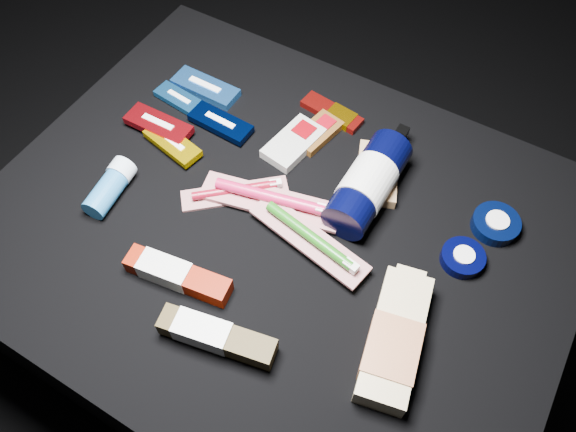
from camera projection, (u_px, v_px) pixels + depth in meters
The scene contains 21 objects.
ground at pixel (280, 315), 1.29m from camera, with size 3.00×3.00×0.00m, color black.
cloth_table at pixel (279, 276), 1.12m from camera, with size 0.98×0.78×0.40m, color black.
luna_bar_0 at pixel (205, 88), 1.12m from camera, with size 0.14×0.05×0.02m.
luna_bar_1 at pixel (180, 99), 1.10m from camera, with size 0.11×0.05×0.01m.
luna_bar_2 at pixel (221, 123), 1.06m from camera, with size 0.13×0.05×0.02m.
luna_bar_3 at pixel (173, 143), 1.03m from camera, with size 0.12×0.07×0.02m.
luna_bar_4 at pixel (159, 125), 1.05m from camera, with size 0.13×0.05×0.02m.
clif_bar_0 at pixel (318, 131), 1.05m from camera, with size 0.07×0.11×0.02m.
clif_bar_1 at pixel (295, 141), 1.04m from camera, with size 0.08×0.13×0.02m.
clif_bar_2 at pixel (377, 171), 1.00m from camera, with size 0.11×0.15×0.02m.
power_bar at pixel (335, 114), 1.08m from camera, with size 0.13×0.05×0.02m.
lotion_bottle at pixel (368, 183), 0.95m from camera, with size 0.08×0.25×0.08m.
cream_tin_upper at pixel (496, 224), 0.94m from camera, with size 0.08×0.08×0.02m.
cream_tin_lower at pixel (463, 258), 0.91m from camera, with size 0.07×0.07×0.02m.
bodywash_bottle at pixel (394, 341), 0.82m from camera, with size 0.11×0.22×0.05m.
deodorant_stick at pixel (110, 187), 0.97m from camera, with size 0.06×0.11×0.05m.
toothbrush_pack_0 at pixel (236, 192), 0.98m from camera, with size 0.17×0.16×0.02m.
toothbrush_pack_1 at pixel (272, 200), 0.96m from camera, with size 0.25×0.11×0.03m.
toothbrush_pack_2 at pixel (310, 238), 0.91m from camera, with size 0.23×0.09×0.02m.
toothpaste_carton_red at pixel (174, 274), 0.88m from camera, with size 0.18×0.06×0.03m.
toothpaste_carton_green at pixel (212, 335), 0.82m from camera, with size 0.18×0.07×0.03m.
Camera 1 is at (0.27, -0.43, 1.21)m, focal length 35.00 mm.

